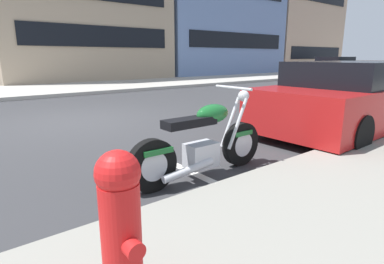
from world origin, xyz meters
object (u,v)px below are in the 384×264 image
(parked_car_across_street, at_px, (349,98))
(car_opposite_curb, at_px, (334,68))
(parked_motorcycle, at_px, (203,144))
(fire_hydrant, at_px, (121,224))

(parked_car_across_street, relative_size, car_opposite_curb, 1.04)
(parked_car_across_street, bearing_deg, car_opposite_curb, 27.72)
(parked_motorcycle, height_order, fire_hydrant, parked_motorcycle)
(parked_car_across_street, distance_m, car_opposite_curb, 17.01)
(parked_motorcycle, distance_m, fire_hydrant, 2.25)
(parked_car_across_street, bearing_deg, parked_motorcycle, -179.60)
(car_opposite_curb, bearing_deg, parked_motorcycle, 25.75)
(parked_car_across_street, distance_m, fire_hydrant, 5.83)
(parked_motorcycle, xyz_separation_m, fire_hydrant, (-1.76, -1.40, 0.18))
(fire_hydrant, bearing_deg, parked_car_across_street, 14.96)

